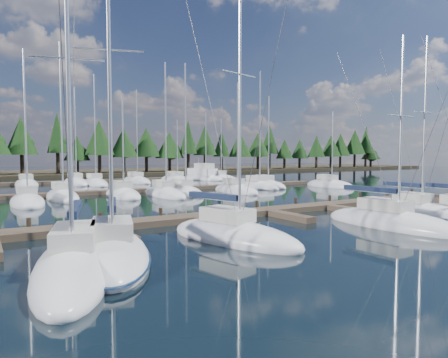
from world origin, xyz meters
TOP-DOWN VIEW (x-y plane):
  - ground at (0.00, 30.00)m, footprint 260.00×260.00m
  - far_shore at (0.00, 90.00)m, footprint 220.00×30.00m
  - main_dock at (0.00, 17.36)m, footprint 44.00×6.13m
  - back_docks at (0.00, 49.58)m, footprint 50.00×21.80m
  - front_sailboat_0 at (-15.37, 9.78)m, footprint 5.21×10.16m
  - front_sailboat_1 at (-13.65, 10.64)m, footprint 5.44×9.17m
  - front_sailboat_2 at (-7.21, 11.29)m, footprint 4.90×8.86m
  - front_sailboat_3 at (3.35, 9.55)m, footprint 3.18×9.51m
  - front_sailboat_4 at (8.64, 11.20)m, footprint 3.12×7.83m
  - back_sailboat_rows at (0.33, 45.13)m, footprint 47.39×32.95m
  - motor_yacht_right at (15.43, 56.06)m, footprint 5.63×10.15m
  - tree_line at (-0.98, 80.19)m, footprint 186.75×11.74m

SIDE VIEW (x-z plane):
  - ground at x=0.00m, z-range 0.00..0.00m
  - back_docks at x=0.00m, z-range 0.00..0.40m
  - main_dock at x=0.00m, z-range -0.25..0.65m
  - back_sailboat_rows at x=0.33m, z-range -8.12..8.65m
  - front_sailboat_3 at x=3.35m, z-range -5.90..6.45m
  - front_sailboat_0 at x=-15.37m, z-range -6.88..7.45m
  - front_sailboat_4 at x=8.64m, z-range -6.49..7.06m
  - front_sailboat_1 at x=-13.65m, z-range -7.55..8.13m
  - far_shore at x=0.00m, z-range 0.00..0.60m
  - front_sailboat_2 at x=-7.21m, z-range -7.41..8.02m
  - motor_yacht_right at x=15.43m, z-range -1.89..2.94m
  - tree_line at x=-0.98m, z-range 0.66..14.00m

